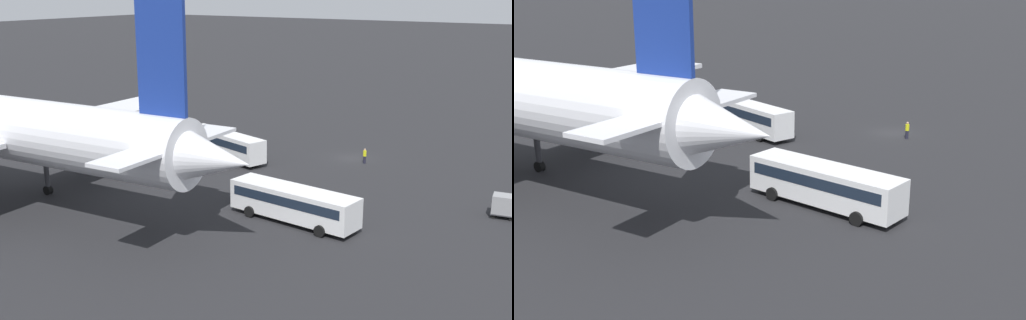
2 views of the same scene
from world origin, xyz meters
TOP-DOWN VIEW (x-y plane):
  - ground_plane at (0.00, 0.00)m, footprint 600.00×600.00m
  - shuttle_bus_near at (12.53, 8.13)m, footprint 12.35×6.05m
  - shuttle_bus_far at (-4.73, 22.23)m, footprint 12.18×4.20m
  - worker_person at (-2.22, 1.26)m, footprint 0.38×0.38m
  - cargo_cart_grey at (-19.73, 11.29)m, footprint 2.20×1.93m

SIDE VIEW (x-z plane):
  - ground_plane at x=0.00m, z-range 0.00..0.00m
  - worker_person at x=-2.22m, z-range 0.00..1.74m
  - cargo_cart_grey at x=-19.73m, z-range 0.16..2.22m
  - shuttle_bus_far at x=-4.73m, z-range 0.31..3.34m
  - shuttle_bus_near at x=12.53m, z-range 0.32..3.42m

